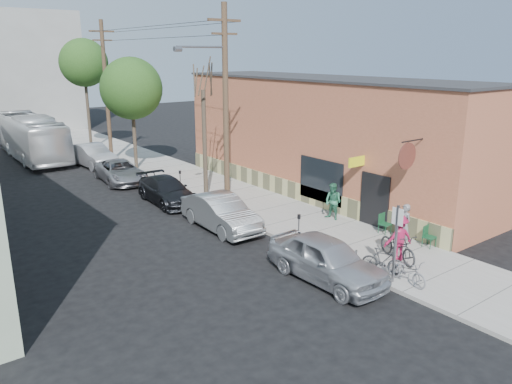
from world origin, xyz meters
TOP-DOWN VIEW (x-y plane):
  - ground at (0.00, 0.00)m, footprint 120.00×120.00m
  - sidewalk at (4.25, 11.00)m, footprint 4.50×58.00m
  - cafe_building at (8.99, 4.99)m, footprint 6.60×20.20m
  - sign_post at (2.35, -5.30)m, footprint 0.07×0.45m
  - parking_meter_near at (2.25, -0.50)m, footprint 0.14×0.14m
  - parking_meter_far at (2.25, 9.65)m, footprint 0.14×0.14m
  - utility_pole_near at (2.39, 5.13)m, footprint 3.57×0.28m
  - utility_pole_far at (2.45, 20.53)m, footprint 1.80×0.28m
  - tree_bare at (2.80, 7.76)m, footprint 0.24×0.24m
  - tree_leafy_mid at (2.80, 16.92)m, footprint 4.13×4.13m
  - tree_leafy_far at (2.80, 25.80)m, footprint 3.80×3.80m
  - patio_chair_a at (6.05, -2.00)m, footprint 0.55×0.55m
  - patio_chair_b at (6.20, -4.15)m, footprint 0.58×0.58m
  - patron_grey at (5.52, -3.38)m, footprint 0.63×0.76m
  - patron_green at (5.61, 0.79)m, footprint 0.76×0.93m
  - cyclist at (4.04, -4.20)m, footprint 1.34×1.02m
  - cyclist_bike at (4.04, -4.20)m, footprint 1.33×2.27m
  - parked_bike_a at (2.67, -4.59)m, footprint 1.10×1.55m
  - parked_bike_b at (2.65, -5.65)m, footprint 0.75×1.75m
  - car_0 at (0.80, -3.57)m, footprint 1.99×4.80m
  - car_1 at (0.80, 3.23)m, footprint 1.83×4.87m
  - car_2 at (0.80, 8.53)m, footprint 2.18×4.85m
  - car_3 at (0.59, 14.38)m, footprint 2.77×5.13m
  - car_4 at (0.80, 19.81)m, footprint 2.19×5.07m
  - bus at (-1.83, 25.50)m, footprint 3.06×12.02m

SIDE VIEW (x-z plane):
  - ground at x=0.00m, z-range 0.00..0.00m
  - sidewalk at x=4.25m, z-range 0.00..0.15m
  - patio_chair_a at x=6.05m, z-range 0.15..1.03m
  - patio_chair_b at x=6.20m, z-range 0.15..1.03m
  - parked_bike_b at x=2.65m, z-range 0.15..1.04m
  - parked_bike_a at x=2.67m, z-range 0.15..1.07m
  - car_3 at x=0.59m, z-range 0.00..1.37m
  - car_2 at x=0.80m, z-range 0.00..1.38m
  - cyclist_bike at x=4.04m, z-range 0.15..1.28m
  - car_1 at x=0.80m, z-range 0.00..1.59m
  - car_4 at x=0.80m, z-range 0.00..1.62m
  - car_0 at x=0.80m, z-range 0.00..1.63m
  - parking_meter_near at x=2.25m, z-range 0.36..1.60m
  - parking_meter_far at x=2.25m, z-range 0.36..1.60m
  - patron_green at x=5.61m, z-range 0.15..1.93m
  - patron_grey at x=5.52m, z-range 0.15..1.93m
  - cyclist at x=4.04m, z-range 0.15..1.99m
  - bus at x=-1.83m, z-range 0.00..3.33m
  - sign_post at x=2.35m, z-range 0.43..3.23m
  - tree_bare at x=2.80m, z-range 0.15..6.02m
  - cafe_building at x=8.99m, z-range 0.00..6.61m
  - utility_pole_far at x=2.45m, z-range 0.34..10.34m
  - utility_pole_near at x=2.39m, z-range 0.41..10.41m
  - tree_leafy_mid at x=2.80m, z-range 1.83..9.35m
  - tree_leafy_far at x=2.80m, z-range 2.67..11.56m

